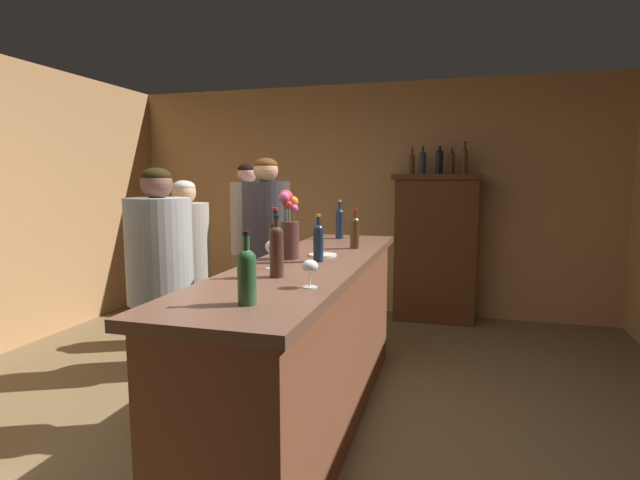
% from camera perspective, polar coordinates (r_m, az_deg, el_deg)
% --- Properties ---
extents(floor, '(7.97, 7.97, 0.00)m').
position_cam_1_polar(floor, '(3.17, -6.71, -22.32)').
color(floor, brown).
rests_on(floor, ground).
extents(wall_back, '(5.74, 0.12, 2.65)m').
position_cam_1_polar(wall_back, '(5.78, 4.93, 4.82)').
color(wall_back, tan).
rests_on(wall_back, ground).
extents(bar_counter, '(0.67, 2.78, 1.07)m').
position_cam_1_polar(bar_counter, '(3.07, -1.17, -12.20)').
color(bar_counter, brown).
rests_on(bar_counter, ground).
extents(display_cabinet, '(0.94, 0.40, 1.62)m').
position_cam_1_polar(display_cabinet, '(5.43, 13.44, -0.59)').
color(display_cabinet, '#4A2A13').
rests_on(display_cabinet, ground).
extents(wine_bottle_merlot, '(0.07, 0.07, 0.32)m').
position_cam_1_polar(wine_bottle_merlot, '(4.02, 2.33, 2.14)').
color(wine_bottle_merlot, '#1B273B').
rests_on(wine_bottle_merlot, bar_counter).
extents(wine_bottle_pinot, '(0.06, 0.06, 0.28)m').
position_cam_1_polar(wine_bottle_pinot, '(3.44, 4.12, 1.09)').
color(wine_bottle_pinot, '#492C15').
rests_on(wine_bottle_pinot, bar_counter).
extents(wine_bottle_rose, '(0.07, 0.07, 0.31)m').
position_cam_1_polar(wine_bottle_rose, '(2.43, -5.15, -1.01)').
color(wine_bottle_rose, '#41261A').
rests_on(wine_bottle_rose, bar_counter).
extents(wine_bottle_riesling, '(0.06, 0.06, 0.29)m').
position_cam_1_polar(wine_bottle_riesling, '(2.88, -0.19, -0.10)').
color(wine_bottle_riesling, '#18283D').
rests_on(wine_bottle_riesling, bar_counter).
extents(wine_bottle_syrah, '(0.07, 0.07, 0.29)m').
position_cam_1_polar(wine_bottle_syrah, '(1.91, -8.63, -3.94)').
color(wine_bottle_syrah, '#27522E').
rests_on(wine_bottle_syrah, bar_counter).
extents(wine_bottle_malbec, '(0.07, 0.07, 0.33)m').
position_cam_1_polar(wine_bottle_malbec, '(2.84, -5.25, 0.17)').
color(wine_bottle_malbec, black).
rests_on(wine_bottle_malbec, bar_counter).
extents(wine_glass_front, '(0.07, 0.07, 0.16)m').
position_cam_1_polar(wine_glass_front, '(2.66, -5.83, -0.98)').
color(wine_glass_front, white).
rests_on(wine_glass_front, bar_counter).
extents(wine_glass_mid, '(0.08, 0.08, 0.13)m').
position_cam_1_polar(wine_glass_mid, '(2.19, -1.20, -3.27)').
color(wine_glass_mid, white).
rests_on(wine_glass_mid, bar_counter).
extents(flower_arrangement, '(0.13, 0.14, 0.43)m').
position_cam_1_polar(flower_arrangement, '(2.98, -3.70, 1.58)').
color(flower_arrangement, '#502D28').
rests_on(flower_arrangement, bar_counter).
extents(cheese_plate, '(0.18, 0.18, 0.01)m').
position_cam_1_polar(cheese_plate, '(3.11, 0.32, -1.78)').
color(cheese_plate, white).
rests_on(cheese_plate, bar_counter).
extents(display_bottle_left, '(0.06, 0.06, 0.29)m').
position_cam_1_polar(display_bottle_left, '(5.41, 10.81, 8.94)').
color(display_bottle_left, '#4A3319').
rests_on(display_bottle_left, display_cabinet).
extents(display_bottle_midleft, '(0.07, 0.07, 0.29)m').
position_cam_1_polar(display_bottle_midleft, '(5.40, 12.02, 9.05)').
color(display_bottle_midleft, '#252D3D').
rests_on(display_bottle_midleft, display_cabinet).
extents(display_bottle_center, '(0.08, 0.08, 0.31)m').
position_cam_1_polar(display_bottle_center, '(5.39, 13.91, 9.12)').
color(display_bottle_center, black).
rests_on(display_bottle_center, display_cabinet).
extents(display_bottle_midright, '(0.07, 0.07, 0.29)m').
position_cam_1_polar(display_bottle_midright, '(5.39, 15.25, 8.90)').
color(display_bottle_midright, '#492619').
rests_on(display_bottle_midright, display_cabinet).
extents(display_bottle_right, '(0.07, 0.07, 0.34)m').
position_cam_1_polar(display_bottle_right, '(5.39, 16.70, 9.03)').
color(display_bottle_right, '#4E2F17').
rests_on(display_bottle_right, display_cabinet).
extents(patron_in_navy, '(0.38, 0.38, 1.55)m').
position_cam_1_polar(patron_in_navy, '(3.98, -15.48, -3.45)').
color(patron_in_navy, '#2D354E').
rests_on(patron_in_navy, ground).
extents(patron_tall, '(0.39, 0.39, 1.63)m').
position_cam_1_polar(patron_tall, '(3.09, -18.25, -5.82)').
color(patron_tall, '#2C264B').
rests_on(patron_tall, ground).
extents(patron_by_cabinet, '(0.40, 0.40, 1.73)m').
position_cam_1_polar(patron_by_cabinet, '(4.07, -6.28, -1.55)').
color(patron_by_cabinet, maroon).
rests_on(patron_by_cabinet, ground).
extents(patron_redhead, '(0.33, 0.33, 1.70)m').
position_cam_1_polar(patron_redhead, '(4.68, -8.46, -0.49)').
color(patron_redhead, '#3D6B49').
rests_on(patron_redhead, ground).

